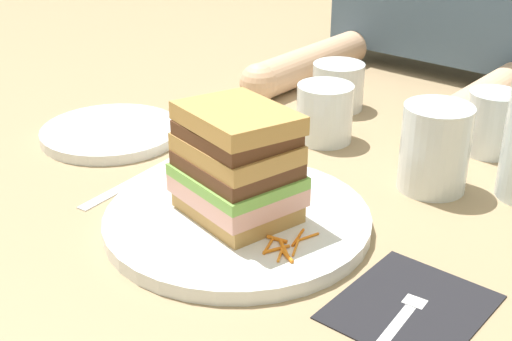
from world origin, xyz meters
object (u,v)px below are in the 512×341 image
(main_plate, at_px, (238,219))
(empty_tumbler_2, at_px, (325,113))
(fork, at_px, (401,316))
(empty_tumbler_1, at_px, (338,86))
(napkin_dark, at_px, (411,306))
(juice_glass, at_px, (434,154))
(knife, at_px, (137,179))
(empty_tumbler_0, at_px, (492,123))
(sandwich, at_px, (238,164))
(side_plate, at_px, (111,132))

(main_plate, height_order, empty_tumbler_2, empty_tumbler_2)
(fork, height_order, empty_tumbler_1, empty_tumbler_1)
(napkin_dark, distance_m, juice_glass, 0.25)
(knife, distance_m, empty_tumbler_0, 0.47)
(main_plate, relative_size, sandwich, 2.05)
(main_plate, bearing_deg, empty_tumbler_0, 70.73)
(knife, relative_size, side_plate, 1.02)
(juice_glass, bearing_deg, main_plate, -118.21)
(sandwich, distance_m, empty_tumbler_2, 0.27)
(fork, xyz_separation_m, empty_tumbler_0, (-0.09, 0.40, 0.04))
(main_plate, distance_m, side_plate, 0.31)
(sandwich, distance_m, knife, 0.19)
(sandwich, xyz_separation_m, empty_tumbler_2, (-0.07, 0.26, -0.04))
(fork, relative_size, empty_tumbler_1, 2.10)
(empty_tumbler_1, xyz_separation_m, empty_tumbler_2, (0.06, -0.12, 0.00))
(main_plate, relative_size, knife, 1.44)
(knife, distance_m, side_plate, 0.15)
(fork, height_order, knife, fork)
(empty_tumbler_2, xyz_separation_m, side_plate, (-0.23, -0.18, -0.03))
(sandwich, relative_size, empty_tumbler_2, 1.77)
(knife, xyz_separation_m, empty_tumbler_0, (0.30, 0.36, 0.04))
(fork, xyz_separation_m, side_plate, (-0.52, 0.10, 0.00))
(fork, bearing_deg, empty_tumbler_0, 102.96)
(empty_tumbler_0, height_order, side_plate, empty_tumbler_0)
(sandwich, distance_m, fork, 0.23)
(empty_tumbler_0, relative_size, side_plate, 0.43)
(main_plate, distance_m, empty_tumbler_0, 0.39)
(napkin_dark, xyz_separation_m, empty_tumbler_1, (-0.34, 0.39, 0.03))
(sandwich, height_order, empty_tumbler_1, sandwich)
(knife, relative_size, empty_tumbler_2, 2.50)
(empty_tumbler_0, xyz_separation_m, side_plate, (-0.43, -0.29, -0.04))
(side_plate, bearing_deg, main_plate, -13.39)
(napkin_dark, height_order, empty_tumbler_2, empty_tumbler_2)
(main_plate, relative_size, side_plate, 1.48)
(empty_tumbler_0, bearing_deg, sandwich, -109.23)
(main_plate, xyz_separation_m, empty_tumbler_2, (-0.07, 0.26, 0.03))
(sandwich, height_order, side_plate, sandwich)
(juice_glass, bearing_deg, sandwich, -118.14)
(napkin_dark, xyz_separation_m, empty_tumbler_2, (-0.28, 0.27, 0.04))
(juice_glass, xyz_separation_m, side_plate, (-0.42, -0.15, -0.04))
(napkin_dark, bearing_deg, sandwich, 177.32)
(empty_tumbler_2, bearing_deg, sandwich, -75.42)
(main_plate, bearing_deg, fork, -8.44)
(napkin_dark, distance_m, side_plate, 0.52)
(empty_tumbler_0, height_order, empty_tumbler_1, empty_tumbler_0)
(napkin_dark, distance_m, empty_tumbler_1, 0.52)
(knife, height_order, empty_tumbler_1, empty_tumbler_1)
(knife, xyz_separation_m, juice_glass, (0.29, 0.21, 0.04))
(knife, distance_m, empty_tumbler_2, 0.28)
(sandwich, bearing_deg, napkin_dark, -2.68)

